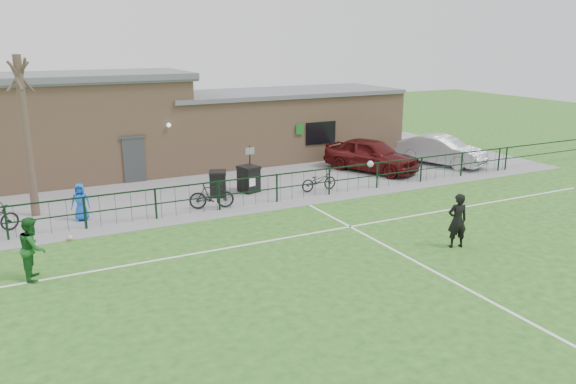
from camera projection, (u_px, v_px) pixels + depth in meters
name	position (u px, v px, depth m)	size (l,w,h in m)	color
ground	(368.00, 278.00, 15.84)	(90.00, 90.00, 0.00)	#25591A
paving_strip	(210.00, 176.00, 27.46)	(34.00, 13.00, 0.02)	slate
pitch_line_touch	(257.00, 207.00, 22.56)	(28.00, 0.10, 0.01)	white
pitch_line_mid	(301.00, 235.00, 19.28)	(28.00, 0.10, 0.01)	white
pitch_line_perp	(423.00, 266.00, 16.71)	(0.10, 16.00, 0.01)	white
perimeter_fence	(255.00, 191.00, 22.57)	(28.00, 0.10, 1.20)	black
bare_tree	(27.00, 138.00, 20.62)	(0.30, 0.30, 6.00)	#47342B
wheelie_bin_left	(218.00, 185.00, 23.86)	(0.67, 0.76, 1.01)	black
wheelie_bin_right	(249.00, 180.00, 24.54)	(0.71, 0.80, 1.07)	black
sign_post	(250.00, 168.00, 24.74)	(0.06, 0.06, 2.00)	black
car_maroon	(371.00, 155.00, 28.29)	(1.97, 4.90, 1.67)	#470C0E
car_silver	(441.00, 150.00, 29.78)	(1.63, 4.67, 1.54)	#A8ABAF
bicycle_d	(212.00, 195.00, 22.14)	(0.50, 1.77, 1.06)	black
bicycle_e	(319.00, 181.00, 24.74)	(0.60, 1.71, 0.90)	black
spectator_child	(81.00, 202.00, 20.64)	(0.68, 0.45, 1.40)	blue
goalkeeper_kick	(455.00, 219.00, 18.01)	(1.86, 3.36, 2.42)	black
outfield_player	(33.00, 248.00, 15.65)	(0.87, 0.68, 1.79)	#19581F
ball_ground	(70.00, 238.00, 18.75)	(0.20, 0.20, 0.20)	white
clubhouse	(173.00, 124.00, 29.07)	(24.25, 5.40, 4.96)	#A67E5D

